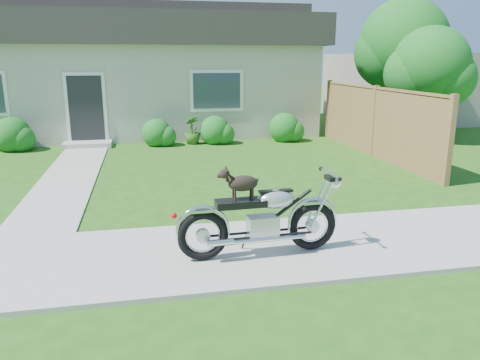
# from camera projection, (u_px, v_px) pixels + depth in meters

# --- Properties ---
(ground) EXTENTS (80.00, 80.00, 0.00)m
(ground) POSITION_uv_depth(u_px,v_px,m) (136.00, 259.00, 6.18)
(ground) COLOR #235114
(ground) RESTS_ON ground
(sidewalk) EXTENTS (24.00, 2.20, 0.04)m
(sidewalk) POSITION_uv_depth(u_px,v_px,m) (136.00, 258.00, 6.18)
(sidewalk) COLOR #9E9B93
(sidewalk) RESTS_ON ground
(walkway) EXTENTS (1.20, 8.00, 0.03)m
(walkway) POSITION_uv_depth(u_px,v_px,m) (71.00, 175.00, 10.63)
(walkway) COLOR #9E9B93
(walkway) RESTS_ON ground
(house) EXTENTS (12.60, 7.03, 4.50)m
(house) POSITION_uv_depth(u_px,v_px,m) (136.00, 71.00, 17.02)
(house) COLOR beige
(house) RESTS_ON ground
(fence) EXTENTS (0.12, 6.62, 1.90)m
(fence) POSITION_uv_depth(u_px,v_px,m) (374.00, 121.00, 12.63)
(fence) COLOR #966E43
(fence) RESTS_ON ground
(tree_near) EXTENTS (2.42, 2.33, 3.57)m
(tree_near) POSITION_uv_depth(u_px,v_px,m) (435.00, 69.00, 14.23)
(tree_near) COLOR #3D2B1C
(tree_near) RESTS_ON ground
(tree_far) EXTENTS (3.01, 3.01, 4.61)m
(tree_far) POSITION_uv_depth(u_px,v_px,m) (408.00, 47.00, 15.98)
(tree_far) COLOR #3D2B1C
(tree_far) RESTS_ON ground
(shrub_row) EXTENTS (10.60, 1.06, 1.06)m
(shrub_row) POSITION_uv_depth(u_px,v_px,m) (129.00, 133.00, 14.09)
(shrub_row) COLOR #195F1D
(shrub_row) RESTS_ON ground
(potted_plant_right) EXTENTS (0.67, 0.67, 0.85)m
(potted_plant_right) POSITION_uv_depth(u_px,v_px,m) (192.00, 130.00, 14.51)
(potted_plant_right) COLOR #2E5F1A
(potted_plant_right) RESTS_ON ground
(motorcycle_with_dog) EXTENTS (2.22, 0.60, 1.20)m
(motorcycle_with_dog) POSITION_uv_depth(u_px,v_px,m) (262.00, 217.00, 6.12)
(motorcycle_with_dog) COLOR black
(motorcycle_with_dog) RESTS_ON sidewalk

